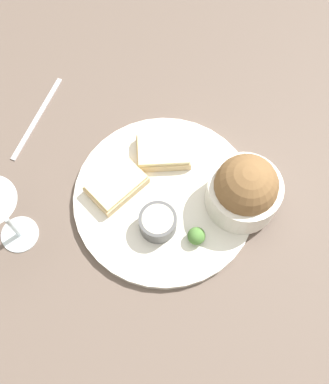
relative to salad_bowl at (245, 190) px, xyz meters
The scene contains 8 objects.
ground_plane 0.14m from the salad_bowl, 38.11° to the right, with size 4.00×4.00×0.00m, color brown.
dinner_plate 0.13m from the salad_bowl, 38.11° to the right, with size 0.30×0.30×0.01m.
salad_bowl is the anchor object (origin of this frame).
sauce_ramekin 0.14m from the salad_bowl, 16.77° to the right, with size 0.06×0.06×0.04m.
cheese_toast_near 0.15m from the salad_bowl, 68.62° to the right, with size 0.11×0.10×0.03m.
cheese_toast_far 0.21m from the salad_bowl, 41.52° to the right, with size 0.10×0.08×0.03m.
garnish 0.10m from the salad_bowl, ahead, with size 0.03×0.03×0.03m.
fork 0.39m from the salad_bowl, 59.80° to the right, with size 0.15×0.10×0.01m.
Camera 1 is at (0.17, 0.24, 0.74)m, focal length 45.00 mm.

